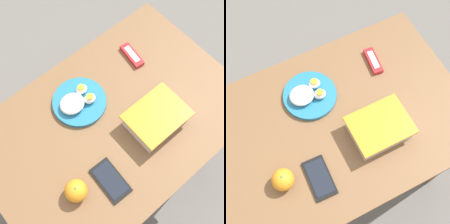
# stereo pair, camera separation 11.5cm
# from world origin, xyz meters

# --- Properties ---
(ground_plane) EXTENTS (10.00, 10.00, 0.00)m
(ground_plane) POSITION_xyz_m (0.00, 0.00, 0.00)
(ground_plane) COLOR #66605B
(table) EXTENTS (1.00, 0.67, 0.71)m
(table) POSITION_xyz_m (0.00, 0.00, 0.57)
(table) COLOR brown
(table) RESTS_ON ground_plane
(food_container) EXTENTS (0.21, 0.17, 0.07)m
(food_container) POSITION_xyz_m (-0.12, 0.11, 0.75)
(food_container) COLOR white
(food_container) RESTS_ON table
(orange_fruit) EXTENTS (0.08, 0.08, 0.08)m
(orange_fruit) POSITION_xyz_m (0.26, 0.12, 0.75)
(orange_fruit) COLOR orange
(orange_fruit) RESTS_ON table
(rice_plate) EXTENTS (0.21, 0.21, 0.05)m
(rice_plate) POSITION_xyz_m (0.05, -0.14, 0.73)
(rice_plate) COLOR teal
(rice_plate) RESTS_ON table
(candy_bar) EXTENTS (0.06, 0.12, 0.02)m
(candy_bar) POSITION_xyz_m (-0.25, -0.17, 0.72)
(candy_bar) COLOR red
(candy_bar) RESTS_ON table
(cell_phone) EXTENTS (0.08, 0.15, 0.01)m
(cell_phone) POSITION_xyz_m (0.15, 0.16, 0.72)
(cell_phone) COLOR black
(cell_phone) RESTS_ON table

